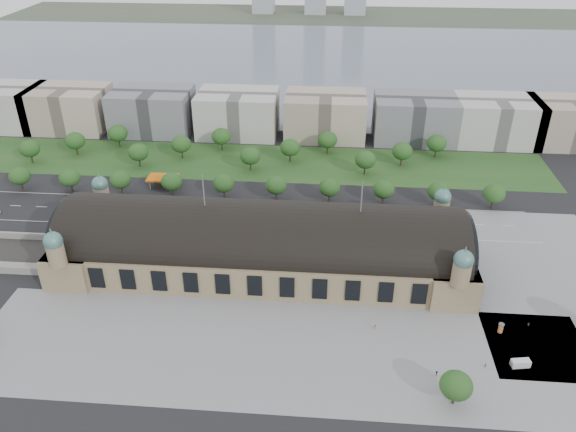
# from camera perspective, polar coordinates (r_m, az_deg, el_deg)

# --- Properties ---
(ground) EXTENTS (900.00, 900.00, 0.00)m
(ground) POSITION_cam_1_polar(r_m,az_deg,el_deg) (211.38, -2.62, -5.20)
(ground) COLOR black
(ground) RESTS_ON ground
(station) EXTENTS (150.00, 48.40, 44.30)m
(station) POSITION_cam_1_polar(r_m,az_deg,el_deg) (205.62, -2.68, -2.86)
(station) COLOR #8D7957
(station) RESTS_ON ground
(plaza_south) EXTENTS (190.00, 48.00, 0.12)m
(plaza_south) POSITION_cam_1_polar(r_m,az_deg,el_deg) (176.63, -1.07, -13.60)
(plaza_south) COLOR gray
(plaza_south) RESTS_ON ground
(plaza_east) EXTENTS (56.00, 100.00, 0.12)m
(plaza_east) POSITION_cam_1_polar(r_m,az_deg,el_deg) (224.58, 24.62, -5.96)
(plaza_east) COLOR gray
(plaza_east) RESTS_ON ground
(road_slab) EXTENTS (260.00, 26.00, 0.10)m
(road_slab) POSITION_cam_1_polar(r_m,az_deg,el_deg) (245.89, -6.18, 0.15)
(road_slab) COLOR black
(road_slab) RESTS_ON ground
(grass_belt) EXTENTS (300.00, 45.00, 0.10)m
(grass_belt) POSITION_cam_1_polar(r_m,az_deg,el_deg) (293.37, -3.34, 5.47)
(grass_belt) COLOR #234C1E
(grass_belt) RESTS_ON ground
(petrol_station) EXTENTS (14.00, 13.00, 5.05)m
(petrol_station) POSITION_cam_1_polar(r_m,az_deg,el_deg) (275.69, -12.18, 3.79)
(petrol_station) COLOR orange
(petrol_station) RESTS_ON ground
(lake) EXTENTS (700.00, 320.00, 0.08)m
(lake) POSITION_cam_1_polar(r_m,az_deg,el_deg) (485.17, 1.78, 15.52)
(lake) COLOR slate
(lake) RESTS_ON ground
(far_shore) EXTENTS (700.00, 120.00, 0.14)m
(far_shore) POSITION_cam_1_polar(r_m,az_deg,el_deg) (680.43, 2.76, 19.74)
(far_shore) COLOR #44513D
(far_shore) RESTS_ON ground
(office_0) EXTENTS (45.00, 32.00, 24.00)m
(office_0) POSITION_cam_1_polar(r_m,az_deg,el_deg) (376.80, -26.95, 9.88)
(office_0) COLOR beige
(office_0) RESTS_ON ground
(office_1) EXTENTS (45.00, 32.00, 24.00)m
(office_1) POSITION_cam_1_polar(r_m,az_deg,el_deg) (357.90, -21.37, 10.14)
(office_1) COLOR #BCA894
(office_1) RESTS_ON ground
(office_2) EXTENTS (45.00, 32.00, 24.00)m
(office_2) POSITION_cam_1_polar(r_m,az_deg,el_deg) (339.46, -13.61, 10.35)
(office_2) COLOR slate
(office_2) RESTS_ON ground
(office_3) EXTENTS (45.00, 32.00, 24.00)m
(office_3) POSITION_cam_1_polar(r_m,az_deg,el_deg) (327.69, -5.11, 10.36)
(office_3) COLOR beige
(office_3) RESTS_ON ground
(office_4) EXTENTS (45.00, 32.00, 24.00)m
(office_4) POSITION_cam_1_polar(r_m,az_deg,el_deg) (323.30, 3.80, 10.14)
(office_4) COLOR #BCA894
(office_4) RESTS_ON ground
(office_5) EXTENTS (45.00, 32.00, 24.00)m
(office_5) POSITION_cam_1_polar(r_m,az_deg,el_deg) (326.60, 12.73, 9.67)
(office_5) COLOR slate
(office_5) RESTS_ON ground
(office_6) EXTENTS (45.00, 32.00, 24.00)m
(office_6) POSITION_cam_1_polar(r_m,az_deg,el_deg) (335.96, 20.43, 9.08)
(office_6) COLOR beige
(office_6) RESTS_ON ground
(office_7) EXTENTS (45.00, 32.00, 24.00)m
(office_7) POSITION_cam_1_polar(r_m,az_deg,el_deg) (348.98, 26.81, 8.47)
(office_7) COLOR #BCA894
(office_7) RESTS_ON ground
(tree_row_0) EXTENTS (9.60, 9.60, 11.52)m
(tree_row_0) POSITION_cam_1_polar(r_m,az_deg,el_deg) (289.67, -25.60, 3.69)
(tree_row_0) COLOR #2D2116
(tree_row_0) RESTS_ON ground
(tree_row_1) EXTENTS (9.60, 9.60, 11.52)m
(tree_row_1) POSITION_cam_1_polar(r_m,az_deg,el_deg) (278.56, -21.30, 3.64)
(tree_row_1) COLOR #2D2116
(tree_row_1) RESTS_ON ground
(tree_row_2) EXTENTS (9.60, 9.60, 11.52)m
(tree_row_2) POSITION_cam_1_polar(r_m,az_deg,el_deg) (269.13, -16.67, 3.56)
(tree_row_2) COLOR #2D2116
(tree_row_2) RESTS_ON ground
(tree_row_3) EXTENTS (9.60, 9.60, 11.52)m
(tree_row_3) POSITION_cam_1_polar(r_m,az_deg,el_deg) (261.58, -11.75, 3.45)
(tree_row_3) COLOR #2D2116
(tree_row_3) RESTS_ON ground
(tree_row_4) EXTENTS (9.60, 9.60, 11.52)m
(tree_row_4) POSITION_cam_1_polar(r_m,az_deg,el_deg) (256.05, -6.57, 3.30)
(tree_row_4) COLOR #2D2116
(tree_row_4) RESTS_ON ground
(tree_row_5) EXTENTS (9.60, 9.60, 11.52)m
(tree_row_5) POSITION_cam_1_polar(r_m,az_deg,el_deg) (252.70, -1.21, 3.12)
(tree_row_5) COLOR #2D2116
(tree_row_5) RESTS_ON ground
(tree_row_6) EXTENTS (9.60, 9.60, 11.52)m
(tree_row_6) POSITION_cam_1_polar(r_m,az_deg,el_deg) (251.60, 4.25, 2.92)
(tree_row_6) COLOR #2D2116
(tree_row_6) RESTS_ON ground
(tree_row_7) EXTENTS (9.60, 9.60, 11.52)m
(tree_row_7) POSITION_cam_1_polar(r_m,az_deg,el_deg) (252.78, 9.70, 2.68)
(tree_row_7) COLOR #2D2116
(tree_row_7) RESTS_ON ground
(tree_row_8) EXTENTS (9.60, 9.60, 11.52)m
(tree_row_8) POSITION_cam_1_polar(r_m,az_deg,el_deg) (256.22, 15.04, 2.43)
(tree_row_8) COLOR #2D2116
(tree_row_8) RESTS_ON ground
(tree_row_9) EXTENTS (9.60, 9.60, 11.52)m
(tree_row_9) POSITION_cam_1_polar(r_m,az_deg,el_deg) (261.82, 20.21, 2.16)
(tree_row_9) COLOR #2D2116
(tree_row_9) RESTS_ON ground
(tree_belt_0) EXTENTS (10.40, 10.40, 12.48)m
(tree_belt_0) POSITION_cam_1_polar(r_m,az_deg,el_deg) (317.93, -24.78, 6.25)
(tree_belt_0) COLOR #2D2116
(tree_belt_0) RESTS_ON ground
(tree_belt_1) EXTENTS (10.40, 10.40, 12.48)m
(tree_belt_1) POSITION_cam_1_polar(r_m,az_deg,el_deg) (319.13, -20.82, 7.17)
(tree_belt_1) COLOR #2D2116
(tree_belt_1) RESTS_ON ground
(tree_belt_2) EXTENTS (10.40, 10.40, 12.48)m
(tree_belt_2) POSITION_cam_1_polar(r_m,az_deg,el_deg) (321.90, -16.90, 8.04)
(tree_belt_2) COLOR #2D2116
(tree_belt_2) RESTS_ON ground
(tree_belt_3) EXTENTS (10.40, 10.40, 12.48)m
(tree_belt_3) POSITION_cam_1_polar(r_m,az_deg,el_deg) (294.66, -14.97, 6.29)
(tree_belt_3) COLOR #2D2116
(tree_belt_3) RESTS_ON ground
(tree_belt_4) EXTENTS (10.40, 10.40, 12.48)m
(tree_belt_4) POSITION_cam_1_polar(r_m,az_deg,el_deg) (299.59, -10.81, 7.19)
(tree_belt_4) COLOR #2D2116
(tree_belt_4) RESTS_ON ground
(tree_belt_5) EXTENTS (10.40, 10.40, 12.48)m
(tree_belt_5) POSITION_cam_1_polar(r_m,az_deg,el_deg) (306.10, -6.79, 8.02)
(tree_belt_5) COLOR #2D2116
(tree_belt_5) RESTS_ON ground
(tree_belt_6) EXTENTS (10.40, 10.40, 12.48)m
(tree_belt_6) POSITION_cam_1_polar(r_m,az_deg,el_deg) (281.18, -3.86, 6.12)
(tree_belt_6) COLOR #2D2116
(tree_belt_6) RESTS_ON ground
(tree_belt_7) EXTENTS (10.40, 10.40, 12.48)m
(tree_belt_7) POSITION_cam_1_polar(r_m,az_deg,el_deg) (290.10, 0.22, 6.97)
(tree_belt_7) COLOR #2D2116
(tree_belt_7) RESTS_ON ground
(tree_belt_8) EXTENTS (10.40, 10.40, 12.48)m
(tree_belt_8) POSITION_cam_1_polar(r_m,az_deg,el_deg) (300.45, 4.04, 7.73)
(tree_belt_8) COLOR #2D2116
(tree_belt_8) RESTS_ON ground
(tree_belt_9) EXTENTS (10.40, 10.40, 12.48)m
(tree_belt_9) POSITION_cam_1_polar(r_m,az_deg,el_deg) (278.93, 7.87, 5.69)
(tree_belt_9) COLOR #2D2116
(tree_belt_9) RESTS_ON ground
(tree_belt_10) EXTENTS (10.40, 10.40, 12.48)m
(tree_belt_10) POSITION_cam_1_polar(r_m,az_deg,el_deg) (291.66, 11.52, 6.47)
(tree_belt_10) COLOR #2D2116
(tree_belt_10) RESTS_ON ground
(tree_belt_11) EXTENTS (10.40, 10.40, 12.48)m
(tree_belt_11) POSITION_cam_1_polar(r_m,az_deg,el_deg) (305.51, 14.87, 7.16)
(tree_belt_11) COLOR #2D2116
(tree_belt_11) RESTS_ON ground
(tree_plaza_s) EXTENTS (9.00, 9.00, 10.64)m
(tree_plaza_s) POSITION_cam_1_polar(r_m,az_deg,el_deg) (164.07, 16.71, -16.17)
(tree_plaza_s) COLOR #2D2116
(tree_plaza_s) RESTS_ON ground
(traffic_car_1) EXTENTS (4.53, 1.70, 1.48)m
(traffic_car_1) POSITION_cam_1_polar(r_m,az_deg,el_deg) (262.57, -18.67, 0.87)
(traffic_car_1) COLOR #94959C
(traffic_car_1) RESTS_ON ground
(traffic_car_2) EXTENTS (5.21, 2.47, 1.44)m
(traffic_car_2) POSITION_cam_1_polar(r_m,az_deg,el_deg) (253.66, -16.83, 0.12)
(traffic_car_2) COLOR black
(traffic_car_2) RESTS_ON ground
(traffic_car_3) EXTENTS (5.27, 2.19, 1.52)m
(traffic_car_3) POSITION_cam_1_polar(r_m,az_deg,el_deg) (250.26, -4.33, 1.02)
(traffic_car_3) COLOR maroon
(traffic_car_3) RESTS_ON ground
(traffic_car_4) EXTENTS (4.53, 2.00, 1.52)m
(traffic_car_4) POSITION_cam_1_polar(r_m,az_deg,el_deg) (235.90, 1.90, -0.85)
(traffic_car_4) COLOR #171D40
(traffic_car_4) RESTS_ON ground
(traffic_car_5) EXTENTS (4.65, 1.88, 1.50)m
(traffic_car_5) POSITION_cam_1_polar(r_m,az_deg,el_deg) (245.64, 5.71, 0.35)
(traffic_car_5) COLOR slate
(traffic_car_5) RESTS_ON ground
(traffic_car_6) EXTENTS (4.96, 2.53, 1.34)m
(traffic_car_6) POSITION_cam_1_polar(r_m,az_deg,el_deg) (243.44, 12.65, -0.61)
(traffic_car_6) COLOR silver
(traffic_car_6) RESTS_ON ground
(parked_car_0) EXTENTS (4.87, 4.12, 1.58)m
(parked_car_0) POSITION_cam_1_polar(r_m,az_deg,el_deg) (249.58, -18.60, -0.69)
(parked_car_0) COLOR black
(parked_car_0) RESTS_ON ground
(parked_car_1) EXTENTS (6.26, 4.71, 1.58)m
(parked_car_1) POSITION_cam_1_polar(r_m,az_deg,el_deg) (249.37, -18.49, -0.70)
(parked_car_1) COLOR maroon
(parked_car_1) RESTS_ON ground
(parked_car_2) EXTENTS (4.84, 4.31, 1.35)m
(parked_car_2) POSITION_cam_1_polar(r_m,az_deg,el_deg) (247.58, -17.42, -0.77)
(parked_car_2) COLOR #1C1947
(parked_car_2) RESTS_ON ground
(parked_car_3) EXTENTS (5.06, 4.14, 1.62)m
(parked_car_3) POSITION_cam_1_polar(r_m,az_deg,el_deg) (237.25, -12.32, -1.40)
(parked_car_3) COLOR #55585C
(parked_car_3) RESTS_ON ground
(parked_car_4) EXTENTS (4.40, 3.51, 1.40)m
(parked_car_4) POSITION_cam_1_polar(r_m,az_deg,el_deg) (238.09, -10.54, -1.10)
(parked_car_4) COLOR silver
(parked_car_4) RESTS_ON ground
(parked_car_5) EXTENTS (6.25, 5.67, 1.62)m
(parked_car_5) POSITION_cam_1_polar(r_m,az_deg,el_deg) (239.16, -11.55, -1.03)
(parked_car_5) COLOR gray
(parked_car_5) RESTS_ON ground
(parked_car_6) EXTENTS (5.77, 4.29, 1.55)m
(parked_car_6) POSITION_cam_1_polar(r_m,az_deg,el_deg) (230.84, -6.43, -1.80)
(parked_car_6) COLOR black
(parked_car_6) RESTS_ON ground
(bus_west) EXTENTS (11.60, 3.10, 3.21)m
(bus_west) POSITION_cam_1_polar(r_m,az_deg,el_deg) (233.84, 0.08, -0.90)
(bus_west) COLOR #A91B24
(bus_west) RESTS_ON ground
(bus_mid) EXTENTS (12.25, 3.89, 3.35)m
(bus_mid) POSITION_cam_1_polar(r_m,az_deg,el_deg) (233.83, -3.77, -0.95)
(bus_mid) COLOR beige
(bus_mid) RESTS_ON ground
(bus_east) EXTENTS (10.63, 3.25, 2.92)m
(bus_east) POSITION_cam_1_polar(r_m,az_deg,el_deg) (236.09, 3.73, -0.68)
(bus_east) COLOR silver
(bus_east) RESTS_ON ground
(van_south) EXTENTS (5.78, 3.10, 2.38)m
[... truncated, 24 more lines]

